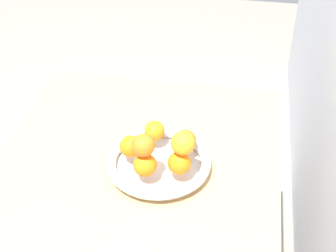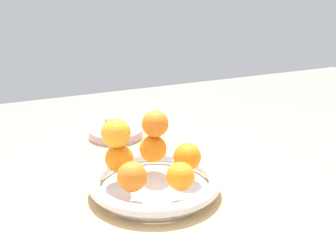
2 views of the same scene
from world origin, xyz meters
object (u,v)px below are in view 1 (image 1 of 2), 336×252
Objects in this scene: dining_table at (127,222)px; orange_0 at (185,141)px; orange_5 at (183,143)px; fruit_bowl at (159,163)px; orange_4 at (179,163)px; orange_6 at (143,145)px; orange_1 at (154,131)px; orange_3 at (145,165)px; orange_2 at (131,146)px.

orange_0 reaches higher than dining_table.
dining_table is at bearing -58.33° from orange_5.
dining_table is 0.17m from fruit_bowl.
orange_4 is (-0.07, 0.12, 0.16)m from dining_table.
orange_5 is at bearing 3.42° from orange_0.
orange_5 is 0.10m from orange_6.
orange_1 is 0.93× the size of orange_5.
dining_table is at bearing -37.64° from orange_3.
orange_4 is at bearing 71.73° from orange_2.
orange_2 reaches higher than dining_table.
orange_4 reaches higher than orange_1.
orange_1 is 0.97× the size of orange_6.
orange_3 is at bearing 37.11° from orange_6.
orange_5 is at bearing 103.84° from orange_6.
fruit_bowl is 4.93× the size of orange_1.
orange_6 is at bearing -142.89° from orange_3.
orange_4 is at bearing -49.84° from orange_5.
orange_3 is (0.11, -0.08, 0.00)m from orange_0.
orange_1 is 0.14m from orange_3.
orange_2 reaches higher than orange_1.
orange_2 reaches higher than fruit_bowl.
dining_table is 18.90× the size of orange_2.
fruit_bowl is at bearing 152.45° from dining_table.
orange_3 is 1.00× the size of orange_4.
dining_table is 0.26m from orange_0.
orange_0 is at bearing 178.86° from orange_4.
orange_4 is 0.06m from orange_5.
orange_1 is 0.96× the size of orange_2.
orange_0 is at bearing 142.81° from dining_table.
orange_0 is 0.99× the size of orange_4.
orange_6 is at bearing 37.92° from orange_2.
dining_table is 4.00× the size of fruit_bowl.
orange_6 is at bearing -22.15° from fruit_bowl.
orange_5 is at bearing 121.67° from dining_table.
orange_2 is 0.14m from orange_4.
orange_1 is at bearing -144.47° from orange_4.
orange_6 is (0.11, -0.09, 0.06)m from orange_0.
orange_3 reaches higher than orange_2.
orange_6 is (-0.00, -0.00, 0.06)m from orange_3.
orange_0 is at bearing 108.70° from orange_2.
orange_1 is (-0.03, -0.09, -0.00)m from orange_0.
fruit_bowl is 4.62× the size of orange_3.
orange_6 is at bearing 147.20° from dining_table.
orange_4 is at bearing 35.53° from orange_1.
dining_table is 19.75× the size of orange_1.
orange_3 is at bearing -75.16° from orange_4.
orange_3 is at bearing -17.93° from fruit_bowl.
orange_0 is 0.99× the size of orange_3.
fruit_bowl is 4.57× the size of orange_5.
orange_5 is (-0.08, 0.13, 0.22)m from dining_table.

